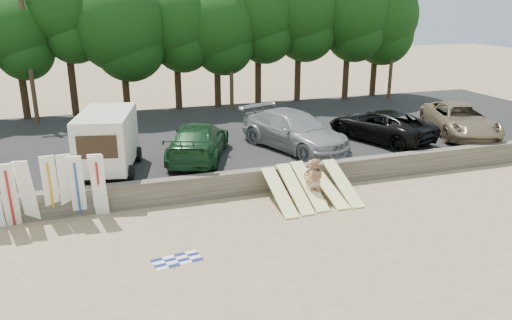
% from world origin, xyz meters
% --- Properties ---
extents(ground, '(120.00, 120.00, 0.00)m').
position_xyz_m(ground, '(0.00, 0.00, 0.00)').
color(ground, tan).
rests_on(ground, ground).
extents(seawall, '(44.00, 0.50, 1.00)m').
position_xyz_m(seawall, '(0.00, 3.00, 0.50)').
color(seawall, '#6B6356').
rests_on(seawall, ground).
extents(parking_lot, '(44.00, 14.50, 0.70)m').
position_xyz_m(parking_lot, '(0.00, 10.50, 0.35)').
color(parking_lot, '#282828').
rests_on(parking_lot, ground).
extents(treeline, '(32.59, 6.38, 9.30)m').
position_xyz_m(treeline, '(1.56, 17.44, 6.56)').
color(treeline, '#382616').
rests_on(treeline, parking_lot).
extents(utility_poles, '(25.80, 0.26, 9.00)m').
position_xyz_m(utility_poles, '(2.00, 16.00, 5.43)').
color(utility_poles, '#473321').
rests_on(utility_poles, parking_lot).
extents(box_trailer, '(2.98, 4.38, 2.57)m').
position_xyz_m(box_trailer, '(-6.34, 5.58, 2.14)').
color(box_trailer, beige).
rests_on(box_trailer, parking_lot).
extents(car_1, '(4.25, 6.12, 1.65)m').
position_xyz_m(car_1, '(-2.34, 6.19, 1.52)').
color(car_1, '#14391C').
rests_on(car_1, parking_lot).
extents(car_2, '(4.51, 6.73, 1.81)m').
position_xyz_m(car_2, '(2.44, 6.28, 1.61)').
color(car_2, gray).
rests_on(car_2, parking_lot).
extents(car_3, '(4.50, 6.31, 1.60)m').
position_xyz_m(car_3, '(7.28, 6.32, 1.50)').
color(car_3, black).
rests_on(car_3, parking_lot).
extents(car_4, '(4.59, 6.60, 1.67)m').
position_xyz_m(car_4, '(11.94, 5.90, 1.54)').
color(car_4, '#7D6B4F').
rests_on(car_4, parking_lot).
extents(surfboard_upright_2, '(0.59, 0.83, 2.52)m').
position_xyz_m(surfboard_upright_2, '(-9.80, 2.38, 1.26)').
color(surfboard_upright_2, white).
rests_on(surfboard_upright_2, ground).
extents(surfboard_upright_3, '(0.60, 0.81, 2.52)m').
position_xyz_m(surfboard_upright_3, '(-9.26, 2.49, 1.26)').
color(surfboard_upright_3, white).
rests_on(surfboard_upright_3, ground).
extents(surfboard_upright_4, '(0.54, 0.62, 2.56)m').
position_xyz_m(surfboard_upright_4, '(-8.49, 2.64, 1.28)').
color(surfboard_upright_4, white).
rests_on(surfboard_upright_4, ground).
extents(surfboard_upright_5, '(0.56, 0.65, 2.56)m').
position_xyz_m(surfboard_upright_5, '(-7.96, 2.64, 1.28)').
color(surfboard_upright_5, white).
rests_on(surfboard_upright_5, ground).
extents(surfboard_upright_6, '(0.50, 0.76, 2.52)m').
position_xyz_m(surfboard_upright_6, '(-7.59, 2.50, 1.26)').
color(surfboard_upright_6, white).
rests_on(surfboard_upright_6, ground).
extents(surfboard_upright_7, '(0.51, 0.86, 2.49)m').
position_xyz_m(surfboard_upright_7, '(-6.85, 2.47, 1.25)').
color(surfboard_upright_7, white).
rests_on(surfboard_upright_7, ground).
extents(surfboard_upright_8, '(0.60, 0.74, 2.54)m').
position_xyz_m(surfboard_upright_8, '(-6.85, 2.41, 1.27)').
color(surfboard_upright_8, white).
rests_on(surfboard_upright_8, ground).
extents(surfboard_low_0, '(0.56, 2.84, 1.10)m').
position_xyz_m(surfboard_low_0, '(-0.18, 1.42, 0.55)').
color(surfboard_low_0, '#FFFBA0').
rests_on(surfboard_low_0, ground).
extents(surfboard_low_1, '(0.56, 2.81, 1.18)m').
position_xyz_m(surfboard_low_1, '(0.50, 1.49, 0.59)').
color(surfboard_low_1, '#FFFBA0').
rests_on(surfboard_low_1, ground).
extents(surfboard_low_2, '(0.56, 2.81, 1.19)m').
position_xyz_m(surfboard_low_2, '(1.16, 1.59, 0.59)').
color(surfboard_low_2, '#FFFBA0').
rests_on(surfboard_low_2, ground).
extents(surfboard_low_3, '(0.56, 2.93, 0.79)m').
position_xyz_m(surfboard_low_3, '(2.01, 1.60, 0.40)').
color(surfboard_low_3, '#FFFBA0').
rests_on(surfboard_low_3, ground).
extents(surfboard_low_4, '(0.56, 2.82, 1.14)m').
position_xyz_m(surfboard_low_4, '(2.62, 1.50, 0.57)').
color(surfboard_low_4, '#FFFBA0').
rests_on(surfboard_low_4, ground).
extents(beachgoer_a, '(0.65, 0.48, 1.62)m').
position_xyz_m(beachgoer_a, '(1.26, 1.72, 0.81)').
color(beachgoer_a, tan).
rests_on(beachgoer_a, ground).
extents(beachgoer_b, '(1.06, 0.97, 1.76)m').
position_xyz_m(beachgoer_b, '(1.29, 1.43, 0.88)').
color(beachgoer_b, tan).
rests_on(beachgoer_b, ground).
extents(cooler, '(0.47, 0.43, 0.32)m').
position_xyz_m(cooler, '(0.07, 2.13, 0.16)').
color(cooler, '#238331').
rests_on(cooler, ground).
extents(gear_bag, '(0.37, 0.34, 0.22)m').
position_xyz_m(gear_bag, '(0.69, 1.90, 0.11)').
color(gear_bag, orange).
rests_on(gear_bag, ground).
extents(beach_towel, '(1.73, 1.73, 0.00)m').
position_xyz_m(beach_towel, '(-4.74, -1.67, 0.01)').
color(beach_towel, white).
rests_on(beach_towel, ground).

